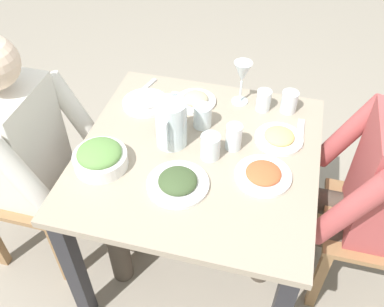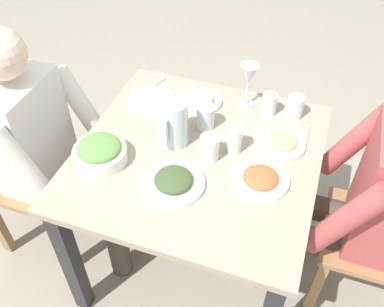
% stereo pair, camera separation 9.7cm
% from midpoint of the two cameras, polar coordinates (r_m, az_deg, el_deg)
% --- Properties ---
extents(ground_plane, '(8.00, 8.00, 0.00)m').
position_cam_midpoint_polar(ground_plane, '(2.17, 1.93, -13.52)').
color(ground_plane, gray).
extents(dining_table, '(0.90, 0.90, 0.71)m').
position_cam_midpoint_polar(dining_table, '(1.69, 2.40, -2.78)').
color(dining_table, gray).
rests_on(dining_table, ground_plane).
extents(chair_near, '(0.40, 0.40, 0.86)m').
position_cam_midpoint_polar(chair_near, '(2.03, -20.95, -1.17)').
color(chair_near, '#997047').
rests_on(chair_near, ground_plane).
extents(diner_near, '(0.48, 0.53, 1.15)m').
position_cam_midpoint_polar(diner_near, '(1.82, -16.99, 0.48)').
color(diner_near, silver).
rests_on(diner_near, ground_plane).
extents(diner_far, '(0.48, 0.53, 1.15)m').
position_cam_midpoint_polar(diner_far, '(1.71, 22.92, -5.36)').
color(diner_far, '#B24C4C').
rests_on(diner_far, ground_plane).
extents(water_pitcher, '(0.16, 0.12, 0.19)m').
position_cam_midpoint_polar(water_pitcher, '(1.59, -0.93, 4.16)').
color(water_pitcher, silver).
rests_on(water_pitcher, dining_table).
extents(salad_bowl, '(0.20, 0.20, 0.09)m').
position_cam_midpoint_polar(salad_bowl, '(1.58, -10.56, 0.18)').
color(salad_bowl, white).
rests_on(salad_bowl, dining_table).
extents(plate_beans, '(0.18, 0.18, 0.04)m').
position_cam_midpoint_polar(plate_beans, '(1.83, 2.77, 7.12)').
color(plate_beans, white).
rests_on(plate_beans, dining_table).
extents(plate_rice_curry, '(0.20, 0.20, 0.04)m').
position_cam_midpoint_polar(plate_rice_curry, '(1.53, 10.97, -3.39)').
color(plate_rice_curry, white).
rests_on(plate_rice_curry, dining_table).
extents(plate_fries, '(0.19, 0.19, 0.04)m').
position_cam_midpoint_polar(plate_fries, '(1.68, 13.49, 1.42)').
color(plate_fries, white).
rests_on(plate_fries, dining_table).
extents(plate_dolmas, '(0.22, 0.22, 0.05)m').
position_cam_midpoint_polar(plate_dolmas, '(1.49, -0.61, -3.78)').
color(plate_dolmas, white).
rests_on(plate_dolmas, dining_table).
extents(plate_yoghurt, '(0.20, 0.20, 0.05)m').
position_cam_midpoint_polar(plate_yoghurt, '(1.84, -3.97, 7.29)').
color(plate_yoghurt, white).
rests_on(plate_yoghurt, dining_table).
extents(water_glass_far_right, '(0.07, 0.07, 0.09)m').
position_cam_midpoint_polar(water_glass_far_right, '(1.81, 15.19, 6.03)').
color(water_glass_far_right, silver).
rests_on(water_glass_far_right, dining_table).
extents(water_glass_by_pitcher, '(0.07, 0.07, 0.10)m').
position_cam_midpoint_polar(water_glass_by_pitcher, '(1.56, 4.16, 0.74)').
color(water_glass_by_pitcher, silver).
rests_on(water_glass_by_pitcher, dining_table).
extents(water_glass_far_left, '(0.07, 0.07, 0.10)m').
position_cam_midpoint_polar(water_glass_far_left, '(1.70, 3.47, 4.89)').
color(water_glass_far_left, silver).
rests_on(water_glass_far_left, dining_table).
extents(water_glass_near_right, '(0.06, 0.06, 0.09)m').
position_cam_midpoint_polar(water_glass_near_right, '(1.80, 11.85, 6.46)').
color(water_glass_near_right, silver).
rests_on(water_glass_near_right, dining_table).
extents(water_glass_center, '(0.06, 0.06, 0.11)m').
position_cam_midpoint_polar(water_glass_center, '(1.60, 7.42, 1.84)').
color(water_glass_center, silver).
rests_on(water_glass_center, dining_table).
extents(wine_glass, '(0.08, 0.08, 0.20)m').
position_cam_midpoint_polar(wine_glass, '(1.77, 9.20, 10.10)').
color(wine_glass, silver).
rests_on(wine_glass, dining_table).
extents(fork_near, '(0.17, 0.03, 0.01)m').
position_cam_midpoint_polar(fork_near, '(1.73, 16.29, 1.78)').
color(fork_near, silver).
rests_on(fork_near, dining_table).
extents(knife_near, '(0.18, 0.07, 0.01)m').
position_cam_midpoint_polar(knife_near, '(1.93, -4.05, 8.83)').
color(knife_near, silver).
rests_on(knife_near, dining_table).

